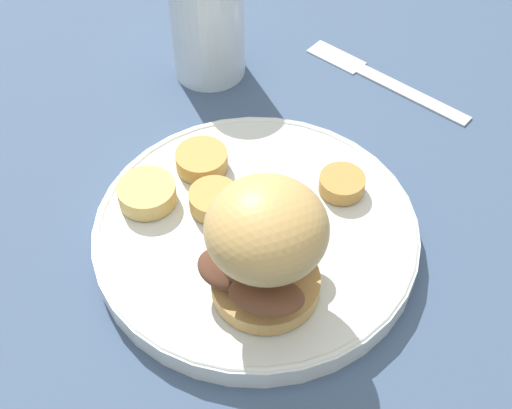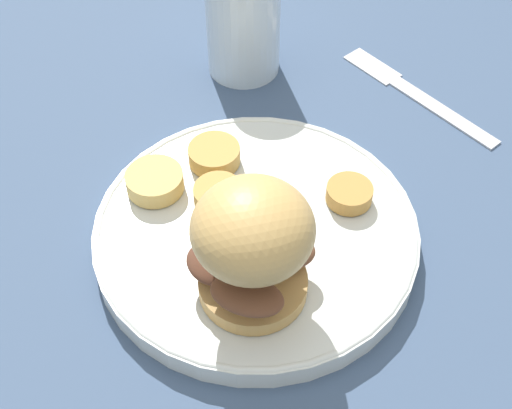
{
  "view_description": "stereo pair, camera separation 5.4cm",
  "coord_description": "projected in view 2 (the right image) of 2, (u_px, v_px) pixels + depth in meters",
  "views": [
    {
      "loc": [
        0.18,
        -0.3,
        0.45
      ],
      "look_at": [
        0.0,
        0.0,
        0.05
      ],
      "focal_mm": 50.0,
      "sensor_mm": 36.0,
      "label": 1
    },
    {
      "loc": [
        0.23,
        -0.27,
        0.45
      ],
      "look_at": [
        0.0,
        0.0,
        0.05
      ],
      "focal_mm": 50.0,
      "sensor_mm": 36.0,
      "label": 2
    }
  ],
  "objects": [
    {
      "name": "sandwich",
      "position": [
        251.0,
        247.0,
        0.48
      ],
      "size": [
        0.09,
        0.1,
        0.1
      ],
      "color": "tan",
      "rests_on": "dinner_plate"
    },
    {
      "name": "potato_round_3",
      "position": [
        155.0,
        181.0,
        0.58
      ],
      "size": [
        0.05,
        0.05,
        0.02
      ],
      "primitive_type": "cylinder",
      "color": "#DBB766",
      "rests_on": "dinner_plate"
    },
    {
      "name": "drinking_glass",
      "position": [
        243.0,
        14.0,
        0.67
      ],
      "size": [
        0.07,
        0.07,
        0.12
      ],
      "color": "silver",
      "rests_on": "ground_plane"
    },
    {
      "name": "dinner_plate",
      "position": [
        256.0,
        233.0,
        0.57
      ],
      "size": [
        0.26,
        0.26,
        0.02
      ],
      "color": "silver",
      "rests_on": "ground_plane"
    },
    {
      "name": "potato_round_0",
      "position": [
        217.0,
        196.0,
        0.57
      ],
      "size": [
        0.04,
        0.04,
        0.02
      ],
      "primitive_type": "cylinder",
      "color": "tan",
      "rests_on": "dinner_plate"
    },
    {
      "name": "potato_round_2",
      "position": [
        214.0,
        155.0,
        0.6
      ],
      "size": [
        0.04,
        0.04,
        0.02
      ],
      "primitive_type": "cylinder",
      "color": "tan",
      "rests_on": "dinner_plate"
    },
    {
      "name": "ground_plane",
      "position": [
        256.0,
        242.0,
        0.57
      ],
      "size": [
        4.0,
        4.0,
        0.0
      ],
      "primitive_type": "plane",
      "color": "#3D5170"
    },
    {
      "name": "potato_round_1",
      "position": [
        349.0,
        194.0,
        0.57
      ],
      "size": [
        0.04,
        0.04,
        0.01
      ],
      "primitive_type": "cylinder",
      "color": "#BC8942",
      "rests_on": "dinner_plate"
    },
    {
      "name": "fork",
      "position": [
        416.0,
        94.0,
        0.69
      ],
      "size": [
        0.18,
        0.05,
        0.0
      ],
      "color": "silver",
      "rests_on": "ground_plane"
    }
  ]
}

